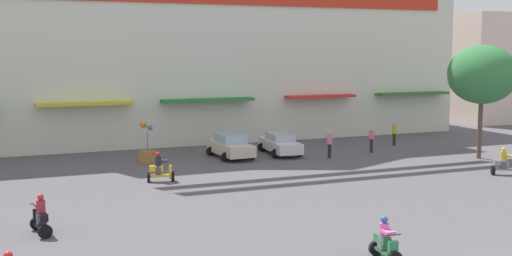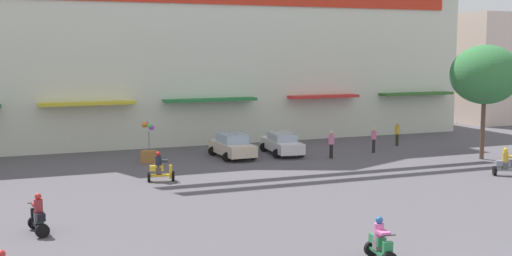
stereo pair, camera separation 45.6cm
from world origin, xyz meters
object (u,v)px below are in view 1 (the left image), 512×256
at_px(pedestrian_1, 394,132).
at_px(pedestrian_3, 372,138).
at_px(scooter_rider_0, 160,169).
at_px(scooter_rider_8, 41,217).
at_px(parked_car_1, 280,143).
at_px(scooter_rider_1, 505,164).
at_px(pedestrian_0, 330,143).
at_px(parked_car_0, 231,146).
at_px(balloon_vendor_cart, 147,149).
at_px(scooter_rider_3, 385,243).
at_px(plaza_tree_1, 482,75).

bearing_deg(pedestrian_1, pedestrian_3, -147.35).
distance_m(scooter_rider_0, scooter_rider_8, 10.04).
bearing_deg(parked_car_1, pedestrian_1, 2.68).
relative_size(scooter_rider_1, pedestrian_0, 0.88).
height_order(scooter_rider_0, pedestrian_1, pedestrian_1).
height_order(parked_car_0, parked_car_1, parked_car_0).
distance_m(parked_car_0, scooter_rider_1, 16.29).
distance_m(parked_car_1, pedestrian_0, 3.43).
relative_size(pedestrian_0, balloon_vendor_cart, 0.69).
height_order(scooter_rider_3, pedestrian_3, pedestrian_3).
xyz_separation_m(parked_car_0, parked_car_1, (3.49, 0.09, -0.05)).
xyz_separation_m(parked_car_0, scooter_rider_3, (-2.18, -20.66, -0.16)).
distance_m(pedestrian_1, pedestrian_3, 3.84).
bearing_deg(plaza_tree_1, parked_car_0, 157.10).
bearing_deg(pedestrian_1, scooter_rider_8, -151.22).
height_order(scooter_rider_1, pedestrian_3, pedestrian_3).
height_order(pedestrian_1, pedestrian_3, pedestrian_1).
height_order(parked_car_0, scooter_rider_0, scooter_rider_0).
height_order(scooter_rider_0, scooter_rider_8, scooter_rider_0).
bearing_deg(parked_car_1, plaza_tree_1, -29.43).
xyz_separation_m(scooter_rider_1, scooter_rider_3, (-14.22, -9.69, -0.02)).
relative_size(pedestrian_1, pedestrian_3, 1.02).
bearing_deg(parked_car_0, pedestrian_3, -9.31).
xyz_separation_m(parked_car_1, balloon_vendor_cart, (-8.82, 0.06, 0.13)).
height_order(scooter_rider_1, pedestrian_0, pedestrian_0).
height_order(scooter_rider_3, scooter_rider_8, scooter_rider_8).
bearing_deg(pedestrian_0, pedestrian_3, 13.77).
bearing_deg(parked_car_1, scooter_rider_3, -105.31).
xyz_separation_m(parked_car_1, pedestrian_3, (5.98, -1.64, 0.23)).
bearing_deg(scooter_rider_8, parked_car_0, 47.02).
height_order(scooter_rider_0, scooter_rider_1, scooter_rider_0).
relative_size(scooter_rider_3, pedestrian_0, 0.85).
bearing_deg(pedestrian_0, parked_car_0, 156.98).
distance_m(pedestrian_0, pedestrian_3, 3.80).
bearing_deg(scooter_rider_1, pedestrian_1, 86.68).
bearing_deg(parked_car_0, scooter_rider_3, -96.04).
distance_m(scooter_rider_1, pedestrian_0, 10.57).
relative_size(parked_car_0, scooter_rider_0, 2.64).
xyz_separation_m(plaza_tree_1, scooter_rider_8, (-26.86, -7.11, -4.65)).
height_order(plaza_tree_1, pedestrian_1, plaza_tree_1).
height_order(scooter_rider_1, scooter_rider_8, scooter_rider_8).
relative_size(parked_car_1, scooter_rider_0, 2.92).
relative_size(parked_car_0, pedestrian_1, 2.47).
bearing_deg(scooter_rider_3, scooter_rider_1, 34.26).
xyz_separation_m(scooter_rider_0, pedestrian_0, (11.71, 3.06, 0.34)).
relative_size(scooter_rider_0, pedestrian_0, 0.91).
distance_m(scooter_rider_1, balloon_vendor_cart, 20.61).
bearing_deg(parked_car_1, scooter_rider_8, -139.92).
distance_m(scooter_rider_8, pedestrian_3, 24.75).
bearing_deg(pedestrian_0, scooter_rider_3, -113.65).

